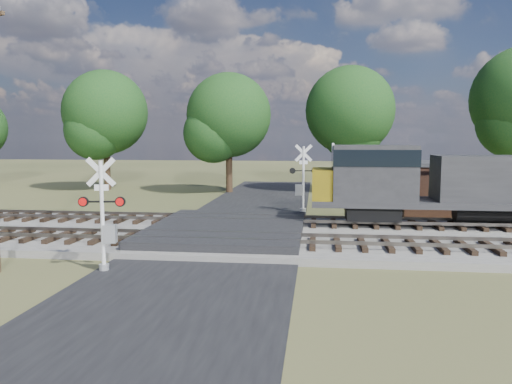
# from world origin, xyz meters

# --- Properties ---
(ground) EXTENTS (160.00, 160.00, 0.00)m
(ground) POSITION_xyz_m (0.00, 0.00, 0.00)
(ground) COLOR #404525
(ground) RESTS_ON ground
(ballast_bed) EXTENTS (140.00, 10.00, 0.30)m
(ballast_bed) POSITION_xyz_m (10.00, 0.50, 0.15)
(ballast_bed) COLOR gray
(ballast_bed) RESTS_ON ground
(road) EXTENTS (7.00, 60.00, 0.08)m
(road) POSITION_xyz_m (0.00, 0.00, 0.04)
(road) COLOR black
(road) RESTS_ON ground
(crossing_panel) EXTENTS (7.00, 9.00, 0.62)m
(crossing_panel) POSITION_xyz_m (0.00, 0.50, 0.32)
(crossing_panel) COLOR #262628
(crossing_panel) RESTS_ON ground
(track_near) EXTENTS (140.00, 2.60, 0.33)m
(track_near) POSITION_xyz_m (3.12, -2.00, 0.41)
(track_near) COLOR black
(track_near) RESTS_ON ballast_bed
(track_far) EXTENTS (140.00, 2.60, 0.33)m
(track_far) POSITION_xyz_m (3.12, 3.00, 0.41)
(track_far) COLOR black
(track_far) RESTS_ON ballast_bed
(crossing_signal_near) EXTENTS (1.61, 0.38, 4.01)m
(crossing_signal_near) POSITION_xyz_m (-3.11, -6.04, 1.67)
(crossing_signal_near) COLOR silver
(crossing_signal_near) RESTS_ON ground
(crossing_signal_far) EXTENTS (1.72, 0.39, 4.28)m
(crossing_signal_far) POSITION_xyz_m (3.22, 8.57, 1.78)
(crossing_signal_far) COLOR silver
(crossing_signal_far) RESTS_ON ground
(equipment_shed) EXTENTS (4.93, 4.93, 3.23)m
(equipment_shed) POSITION_xyz_m (11.38, 8.91, 1.64)
(equipment_shed) COLOR #40251B
(equipment_shed) RESTS_ON ground
(treeline) EXTENTS (76.56, 10.96, 11.84)m
(treeline) POSITION_xyz_m (11.37, 20.95, 6.98)
(treeline) COLOR black
(treeline) RESTS_ON ground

